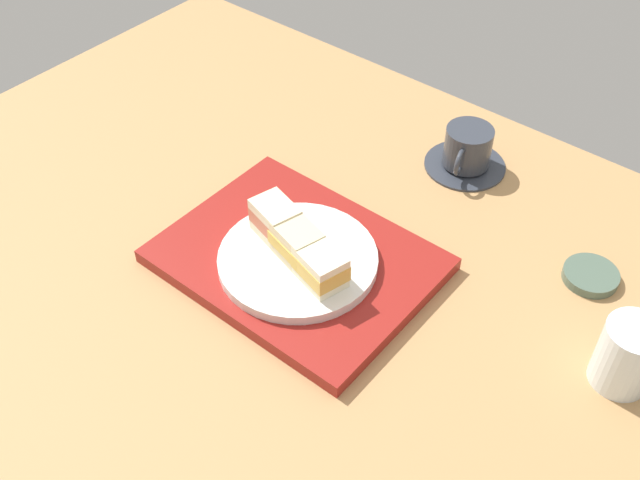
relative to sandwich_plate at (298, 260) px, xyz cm
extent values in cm
cube|color=tan|center=(-3.33, 3.10, -4.41)|extent=(140.00, 100.00, 3.00)
cube|color=maroon|center=(-1.20, 1.21, -1.83)|extent=(37.40, 28.66, 2.15)
cylinder|color=silver|center=(0.00, 0.00, 0.00)|extent=(22.68, 22.68, 1.52)
cube|color=beige|center=(-5.36, 1.48, 1.55)|extent=(7.72, 6.49, 1.57)
cube|color=#CC6B4C|center=(-5.36, 1.48, 3.48)|extent=(7.81, 6.53, 2.30)
cube|color=beige|center=(-5.36, 1.48, 5.41)|extent=(7.72, 6.49, 1.57)
cube|color=beige|center=(0.00, 0.00, 1.56)|extent=(7.72, 6.49, 1.60)
cube|color=gold|center=(0.00, 0.00, 3.36)|extent=(8.25, 6.91, 2.01)
cube|color=beige|center=(0.00, 0.00, 5.16)|extent=(7.72, 6.49, 1.60)
cube|color=#EFE5C1|center=(5.36, -1.48, 1.40)|extent=(7.72, 6.49, 1.27)
cube|color=gold|center=(5.36, -1.48, 3.28)|extent=(7.90, 6.73, 2.48)
cube|color=#EFE5C1|center=(5.36, -1.48, 5.15)|extent=(7.72, 6.49, 1.27)
cylinder|color=#333842|center=(5.49, 36.41, -2.51)|extent=(13.50, 13.50, 0.80)
cylinder|color=#333842|center=(5.49, 36.41, 1.20)|extent=(7.78, 7.78, 6.61)
cylinder|color=black|center=(5.49, 36.41, 4.10)|extent=(7.16, 7.16, 0.40)
torus|color=#333842|center=(6.61, 32.06, 1.20)|extent=(1.90, 4.56, 4.50)
cylinder|color=silver|center=(43.02, 11.77, 1.87)|extent=(7.47, 7.47, 9.55)
cylinder|color=#4C6051|center=(32.87, 25.60, -2.21)|extent=(7.89, 7.89, 1.40)
camera|label=1|loc=(49.85, -55.92, 76.69)|focal=42.64mm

